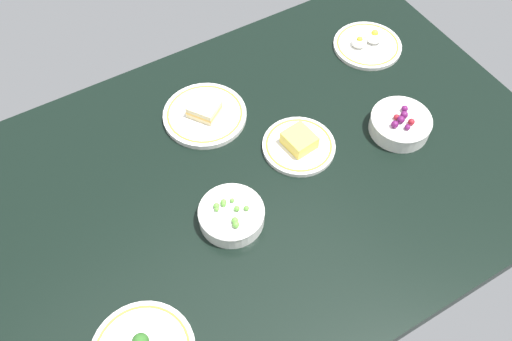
% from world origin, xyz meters
% --- Properties ---
extents(dining_table, '(1.43, 0.94, 0.04)m').
position_xyz_m(dining_table, '(0.00, 0.00, 0.02)').
color(dining_table, black).
rests_on(dining_table, ground).
extents(plate_sandwich, '(0.21, 0.21, 0.05)m').
position_xyz_m(plate_sandwich, '(-0.02, 0.22, 0.05)').
color(plate_sandwich, white).
rests_on(plate_sandwich, dining_table).
extents(bowl_berries, '(0.15, 0.15, 0.06)m').
position_xyz_m(bowl_berries, '(0.38, -0.06, 0.06)').
color(bowl_berries, white).
rests_on(bowl_berries, dining_table).
extents(plate_eggs, '(0.19, 0.19, 0.05)m').
position_xyz_m(plate_eggs, '(0.49, 0.22, 0.05)').
color(plate_eggs, white).
rests_on(plate_eggs, dining_table).
extents(bowl_peas, '(0.15, 0.15, 0.05)m').
position_xyz_m(bowl_peas, '(-0.11, -0.08, 0.06)').
color(bowl_peas, white).
rests_on(bowl_peas, dining_table).
extents(plate_cheese, '(0.18, 0.18, 0.05)m').
position_xyz_m(plate_cheese, '(0.13, 0.02, 0.05)').
color(plate_cheese, white).
rests_on(plate_cheese, dining_table).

